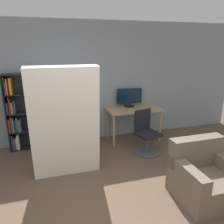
{
  "coord_description": "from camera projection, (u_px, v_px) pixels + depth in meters",
  "views": [
    {
      "loc": [
        -0.72,
        -1.86,
        2.17
      ],
      "look_at": [
        0.31,
        1.66,
        1.05
      ],
      "focal_mm": 35.0,
      "sensor_mm": 36.0,
      "label": 1
    }
  ],
  "objects": [
    {
      "name": "office_chair",
      "position": [
        146.0,
        136.0,
        4.55
      ],
      "size": [
        0.53,
        0.53,
        0.9
      ],
      "color": "#4C4C51",
      "rests_on": "ground"
    },
    {
      "name": "wall_back",
      "position": [
        82.0,
        83.0,
        4.93
      ],
      "size": [
        8.0,
        0.06,
        2.7
      ],
      "color": "gray",
      "rests_on": "ground"
    },
    {
      "name": "mattress_near",
      "position": [
        65.0,
        123.0,
        3.58
      ],
      "size": [
        1.12,
        0.36,
        1.88
      ],
      "color": "silver",
      "rests_on": "ground"
    },
    {
      "name": "bookshelf",
      "position": [
        22.0,
        113.0,
        4.62
      ],
      "size": [
        0.8,
        0.28,
        1.63
      ],
      "color": "black",
      "rests_on": "ground"
    },
    {
      "name": "desk",
      "position": [
        134.0,
        113.0,
        5.09
      ],
      "size": [
        1.24,
        0.68,
        0.77
      ],
      "color": "tan",
      "rests_on": "ground"
    },
    {
      "name": "monitor",
      "position": [
        129.0,
        97.0,
        5.17
      ],
      "size": [
        0.62,
        0.24,
        0.43
      ],
      "color": "black",
      "rests_on": "desk"
    },
    {
      "name": "armchair",
      "position": [
        204.0,
        177.0,
        3.19
      ],
      "size": [
        0.85,
        0.8,
        0.85
      ],
      "color": "#665B4C",
      "rests_on": "ground"
    }
  ]
}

